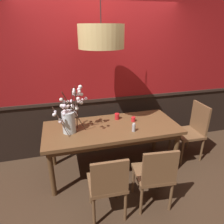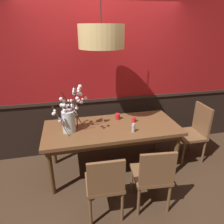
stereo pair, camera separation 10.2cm
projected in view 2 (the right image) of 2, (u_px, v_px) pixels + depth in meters
ground_plane at (112, 168)px, 3.30m from camera, size 24.00×24.00×0.00m
back_wall at (103, 75)px, 3.38m from camera, size 5.67×0.14×2.80m
dining_table at (112, 131)px, 3.04m from camera, size 2.00×0.87×0.76m
chair_head_east_end at (194, 130)px, 3.38m from camera, size 0.44×0.46×0.97m
chair_near_side_right at (153, 175)px, 2.41m from camera, size 0.47×0.47×0.88m
chair_far_side_left at (87, 120)px, 3.79m from camera, size 0.42×0.45×0.93m
chair_near_side_left at (105, 183)px, 2.27m from camera, size 0.44×0.42×0.87m
chair_far_side_right at (117, 117)px, 3.95m from camera, size 0.46×0.44×0.88m
vase_with_blossoms at (70, 117)px, 2.79m from camera, size 0.48×0.41×0.69m
candle_holder_nearer_center at (118, 116)px, 3.22m from camera, size 0.08×0.08×0.10m
candle_holder_nearer_edge at (134, 120)px, 3.14m from camera, size 0.07×0.07×0.07m
condiment_bottle at (133, 128)px, 2.83m from camera, size 0.05×0.05×0.13m
pendant_lamp at (101, 36)px, 2.58m from camera, size 0.60×0.60×0.93m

